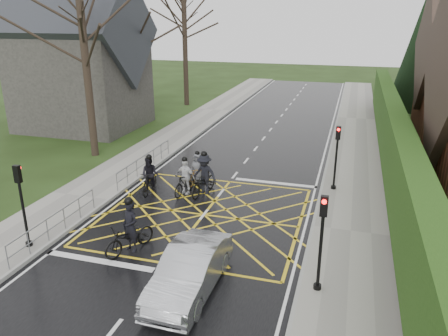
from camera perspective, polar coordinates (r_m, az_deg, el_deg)
The scene contains 22 objects.
ground at distance 18.60m, azimuth -2.65°, elevation -6.12°, with size 120.00×120.00×0.00m, color black.
road at distance 18.60m, azimuth -2.65°, elevation -6.11°, with size 9.00×80.00×0.01m, color black.
sidewalk_right at distance 17.71m, azimuth 16.21°, elevation -8.06°, with size 3.00×80.00×0.15m, color gray.
sidewalk_left at distance 21.17m, azimuth -18.22°, elevation -3.64°, with size 3.00×80.00×0.15m, color gray.
stone_wall at distance 23.23m, azimuth 20.90°, elevation -1.17°, with size 0.50×38.00×0.70m, color slate.
hedge at distance 22.71m, azimuth 21.42°, elevation 2.97°, with size 0.90×38.00×2.80m, color #1A3C10.
conifer at distance 42.24m, azimuth 24.26°, elevation 13.71°, with size 4.60×4.60×10.00m.
church at distance 33.90m, azimuth -18.38°, elevation 13.28°, with size 8.80×7.80×11.00m.
tree_near at distance 26.25m, azimuth -18.17°, elevation 18.32°, with size 9.24×9.24×11.44m.
tree_mid at distance 33.65m, azimuth -11.77°, elevation 20.13°, with size 10.08×10.08×12.48m.
tree_far at distance 40.65m, azimuth -5.19°, elevation 18.22°, with size 8.40×8.40×10.40m.
railing_south at distance 17.59m, azimuth -21.16°, elevation -6.28°, with size 0.05×5.04×1.03m.
railing_north at distance 23.46m, azimuth -10.25°, elevation 1.17°, with size 0.05×6.04×1.03m.
traffic_light_ne at distance 21.01m, azimuth 14.42°, elevation 1.19°, with size 0.24×0.31×3.21m.
traffic_light_se at distance 13.25m, azimuth 12.53°, elevation -9.77°, with size 0.24×0.31×3.21m.
traffic_light_sw at distance 16.83m, azimuth -24.76°, elevation -4.67°, with size 0.24×0.31×3.21m.
cyclist_rear at distance 15.96m, azimuth -12.19°, elevation -8.45°, with size 1.53×2.26×2.08m.
cyclist_back at distance 20.90m, azimuth -9.67°, elevation -1.31°, with size 0.91×1.93×1.88m.
cyclist_mid at distance 20.42m, azimuth -2.62°, elevation -1.37°, with size 1.35×2.26×2.10m.
cyclist_front at distance 20.50m, azimuth -5.15°, elevation -1.64°, with size 1.03×1.88×1.83m.
cyclist_lead at distance 21.80m, azimuth -3.52°, elevation -0.54°, with size 0.83×1.79×1.68m.
car at distance 13.58m, azimuth -4.51°, elevation -13.24°, with size 1.50×4.29×1.41m, color #A9ACB1.
Camera 1 is at (5.60, -15.82, 8.03)m, focal length 35.00 mm.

